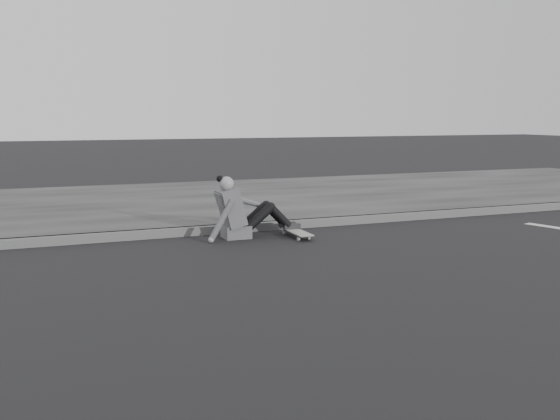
{
  "coord_description": "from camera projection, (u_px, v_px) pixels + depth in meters",
  "views": [
    {
      "loc": [
        -2.58,
        -5.97,
        1.68
      ],
      "look_at": [
        0.29,
        1.27,
        0.5
      ],
      "focal_mm": 40.0,
      "sensor_mm": 36.0,
      "label": 1
    }
  ],
  "objects": [
    {
      "name": "ground",
      "position": [
        299.0,
        274.0,
        6.67
      ],
      "size": [
        80.0,
        80.0,
        0.0
      ],
      "primitive_type": "plane",
      "color": "black",
      "rests_on": "ground"
    },
    {
      "name": "curb",
      "position": [
        228.0,
        229.0,
        9.04
      ],
      "size": [
        24.0,
        0.16,
        0.12
      ],
      "primitive_type": "cube",
      "color": "#505050",
      "rests_on": "ground"
    },
    {
      "name": "sidewalk",
      "position": [
        182.0,
        202.0,
        11.81
      ],
      "size": [
        24.0,
        6.0,
        0.12
      ],
      "primitive_type": "cube",
      "color": "#323232",
      "rests_on": "ground"
    },
    {
      "name": "skateboard",
      "position": [
        296.0,
        232.0,
        8.72
      ],
      "size": [
        0.2,
        0.78,
        0.09
      ],
      "color": "gray",
      "rests_on": "ground"
    },
    {
      "name": "seated_woman",
      "position": [
        241.0,
        212.0,
        8.63
      ],
      "size": [
        1.38,
        0.46,
        0.88
      ],
      "color": "#4E4E51",
      "rests_on": "ground"
    }
  ]
}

